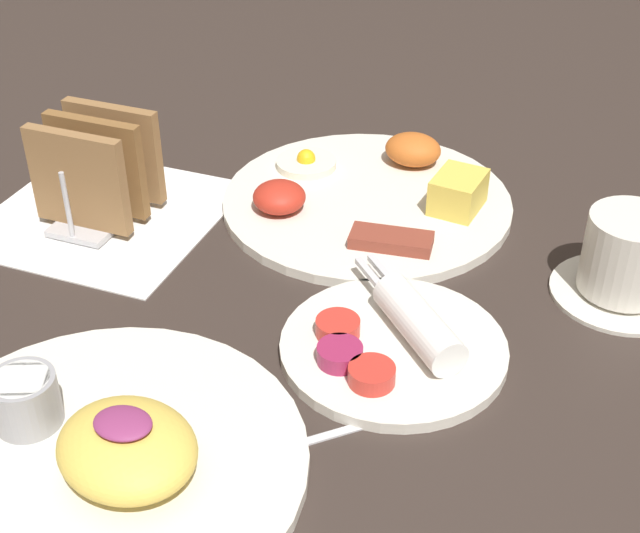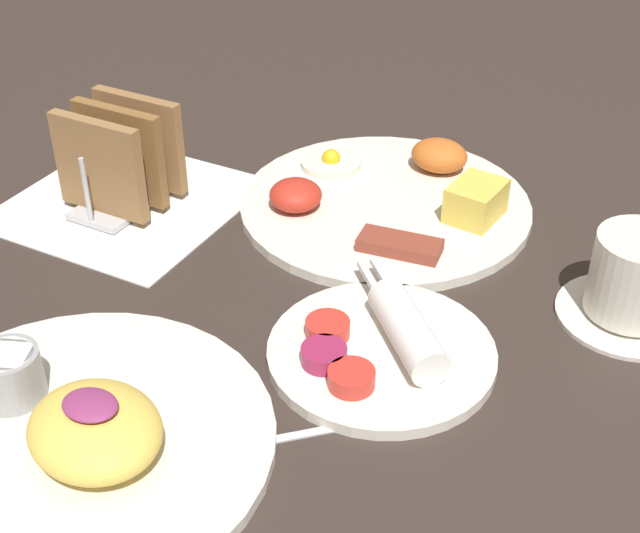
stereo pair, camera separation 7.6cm
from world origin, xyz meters
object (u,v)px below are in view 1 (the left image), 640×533
Objects in this scene: plate_breakfast at (370,196)px; plate_condiments at (393,345)px; toast_rack at (98,170)px; plate_foreground at (100,454)px; coffee_cup at (627,260)px.

plate_condiments is at bearing -67.31° from plate_breakfast.
plate_condiments is 1.59× the size of toast_rack.
plate_breakfast is at bearing 112.69° from plate_condiments.
plate_condiments is at bearing 51.28° from plate_foreground.
plate_condiments is 0.35m from toast_rack.
plate_foreground is 2.49× the size of toast_rack.
coffee_cup reaches higher than plate_foreground.
plate_condiments is 0.24m from plate_foreground.
toast_rack is (-0.33, 0.10, 0.04)m from plate_condiments.
plate_foreground is at bearing -128.72° from plate_condiments.
plate_foreground is 0.46m from coffee_cup.
plate_condiments is at bearing -17.21° from toast_rack.
plate_condiments is (0.09, -0.22, 0.00)m from plate_breakfast.
coffee_cup is (0.49, 0.05, -0.02)m from toast_rack.
toast_rack is at bearing 122.10° from plate_foreground.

